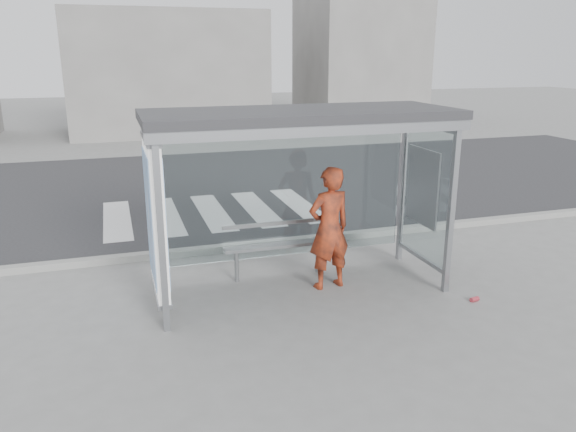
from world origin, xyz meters
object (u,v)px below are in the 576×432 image
object	(u,v)px
bus_shelter	(274,157)
soda_can	(475,299)
bench	(278,245)
person	(329,228)

from	to	relation	value
bus_shelter	soda_can	world-z (taller)	bus_shelter
bus_shelter	bench	size ratio (longest dim) A/B	2.53
bus_shelter	person	bearing A→B (deg)	-6.34
person	soda_can	bearing A→B (deg)	138.31
person	soda_can	xyz separation A→B (m)	(1.77, -1.11, -0.88)
bench	bus_shelter	bearing A→B (deg)	-111.14
bus_shelter	person	xyz separation A→B (m)	(0.80, -0.09, -1.07)
bus_shelter	soda_can	distance (m)	3.44
person	bus_shelter	bearing A→B (deg)	-15.89
bus_shelter	person	world-z (taller)	bus_shelter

